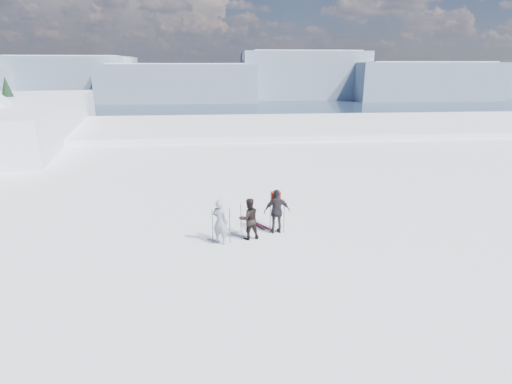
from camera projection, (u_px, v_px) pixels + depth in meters
lake_basin at (246, 190)px, 41.95m from camera, size 820.00×820.00×71.62m
far_mountain_range at (243, 79)px, 448.04m from camera, size 770.00×110.00×53.00m
skier_grey at (220, 222)px, 13.83m from camera, size 0.71×0.65×1.63m
skier_dark at (249, 219)px, 14.22m from camera, size 0.86×0.74×1.53m
skier_pack at (277, 211)px, 14.73m from camera, size 1.01×0.47×1.68m
backpack at (276, 182)px, 14.64m from camera, size 0.37×0.22×0.47m
ski_poles at (249, 222)px, 14.25m from camera, size 2.66×0.78×1.35m
skis_loose at (254, 223)px, 15.85m from camera, size 1.06×1.56×0.03m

